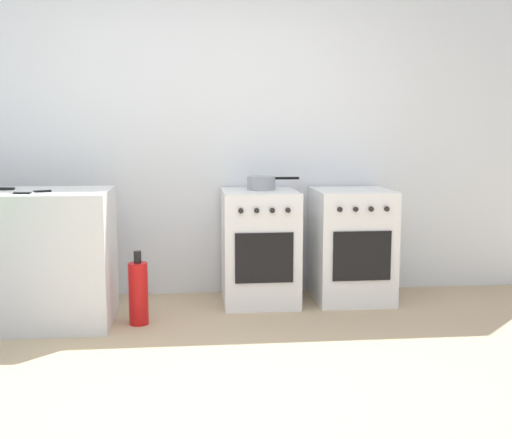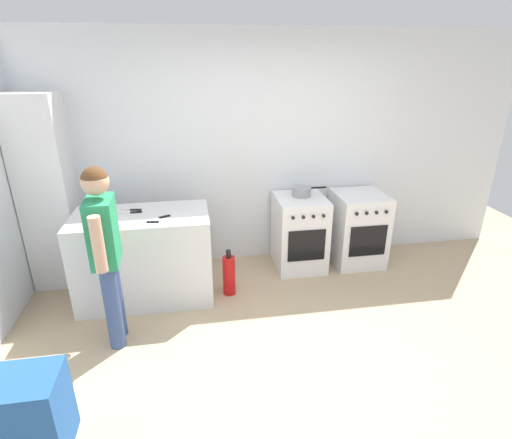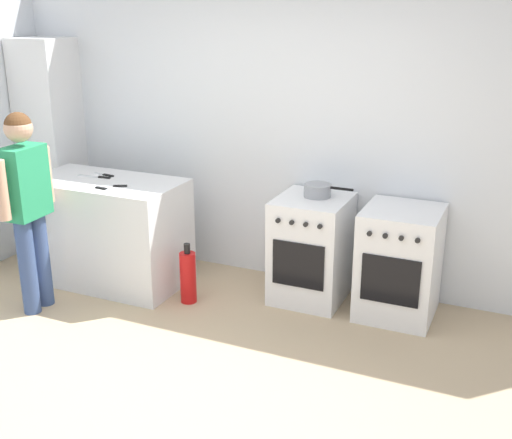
{
  "view_description": "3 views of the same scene",
  "coord_description": "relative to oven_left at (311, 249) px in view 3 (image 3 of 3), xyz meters",
  "views": [
    {
      "loc": [
        -0.17,
        -3.14,
        1.3
      ],
      "look_at": [
        0.23,
        0.66,
        0.76
      ],
      "focal_mm": 45.0,
      "sensor_mm": 36.0,
      "label": 1
    },
    {
      "loc": [
        -0.84,
        -2.49,
        2.3
      ],
      "look_at": [
        -0.27,
        0.88,
        0.91
      ],
      "focal_mm": 28.0,
      "sensor_mm": 36.0,
      "label": 2
    },
    {
      "loc": [
        1.89,
        -2.98,
        2.31
      ],
      "look_at": [
        0.25,
        0.7,
        0.93
      ],
      "focal_mm": 45.0,
      "sensor_mm": 36.0,
      "label": 3
    }
  ],
  "objects": [
    {
      "name": "ground_plane",
      "position": [
        -0.35,
        -1.58,
        -0.43
      ],
      "size": [
        8.0,
        8.0,
        0.0
      ],
      "primitive_type": "plane",
      "color": "tan"
    },
    {
      "name": "back_wall",
      "position": [
        -0.35,
        0.37,
        0.87
      ],
      "size": [
        6.0,
        0.1,
        2.6
      ],
      "primitive_type": "cube",
      "color": "silver",
      "rests_on": "ground"
    },
    {
      "name": "counter_unit",
      "position": [
        -1.7,
        -0.38,
        0.02
      ],
      "size": [
        1.3,
        0.7,
        0.9
      ],
      "primitive_type": "cube",
      "color": "silver",
      "rests_on": "ground"
    },
    {
      "name": "oven_left",
      "position": [
        0.0,
        0.0,
        0.0
      ],
      "size": [
        0.55,
        0.62,
        0.85
      ],
      "color": "white",
      "rests_on": "ground"
    },
    {
      "name": "oven_right",
      "position": [
        0.71,
        0.0,
        0.0
      ],
      "size": [
        0.57,
        0.62,
        0.85
      ],
      "color": "white",
      "rests_on": "ground"
    },
    {
      "name": "pot",
      "position": [
        0.02,
        0.05,
        0.48
      ],
      "size": [
        0.39,
        0.21,
        0.1
      ],
      "color": "gray",
      "rests_on": "oven_left"
    },
    {
      "name": "knife_chef",
      "position": [
        -1.83,
        -0.32,
        0.48
      ],
      "size": [
        0.31,
        0.05,
        0.01
      ],
      "color": "silver",
      "rests_on": "counter_unit"
    },
    {
      "name": "knife_paring",
      "position": [
        -1.78,
        -0.25,
        0.48
      ],
      "size": [
        0.21,
        0.06,
        0.01
      ],
      "color": "silver",
      "rests_on": "counter_unit"
    },
    {
      "name": "knife_utility",
      "position": [
        -1.52,
        -0.51,
        0.48
      ],
      "size": [
        0.24,
        0.14,
        0.01
      ],
      "color": "silver",
      "rests_on": "counter_unit"
    },
    {
      "name": "knife_carving",
      "position": [
        -1.47,
        -0.61,
        0.48
      ],
      "size": [
        0.33,
        0.07,
        0.01
      ],
      "color": "silver",
      "rests_on": "counter_unit"
    },
    {
      "name": "person",
      "position": [
        -1.9,
        -1.06,
        0.49
      ],
      "size": [
        0.21,
        0.57,
        1.56
      ],
      "color": "#384C7A",
      "rests_on": "ground"
    },
    {
      "name": "fire_extinguisher",
      "position": [
        -0.87,
        -0.48,
        -0.21
      ],
      "size": [
        0.13,
        0.13,
        0.5
      ],
      "color": "red",
      "rests_on": "ground"
    },
    {
      "name": "larder_cabinet",
      "position": [
        -2.65,
        0.1,
        0.57
      ],
      "size": [
        0.48,
        0.44,
        2.0
      ],
      "primitive_type": "cube",
      "color": "silver",
      "rests_on": "ground"
    }
  ]
}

